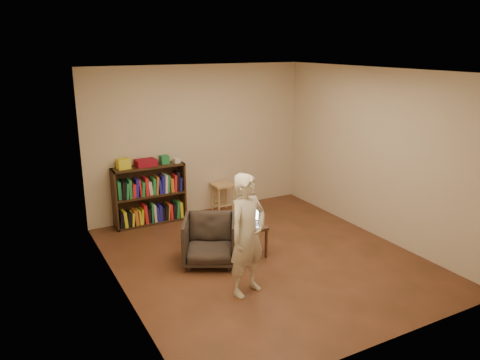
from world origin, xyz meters
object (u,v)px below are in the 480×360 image
stool (223,189)px  armchair (210,240)px  laptop (247,220)px  side_table (247,230)px  person (247,235)px  bookshelf (150,198)px

stool → armchair: 2.09m
armchair → laptop: 0.62m
armchair → side_table: 0.57m
side_table → stool: bearing=74.4°
laptop → person: 1.12m
armchair → side_table: (0.57, -0.04, 0.05)m
bookshelf → stool: 1.34m
laptop → person: (-0.53, -0.95, 0.23)m
armchair → side_table: bearing=23.8°
bookshelf → armchair: bookshelf is taller
bookshelf → stool: bookshelf is taller
bookshelf → laptop: bookshelf is taller
stool → bookshelf: bearing=177.3°
bookshelf → side_table: 2.07m
side_table → person: bearing=-119.3°
armchair → person: (0.06, -0.94, 0.42)m
stool → side_table: stool is taller
side_table → laptop: size_ratio=0.97×
stool → side_table: bearing=-105.6°
side_table → armchair: bearing=176.1°
side_table → person: 1.10m
armchair → person: bearing=-58.5°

